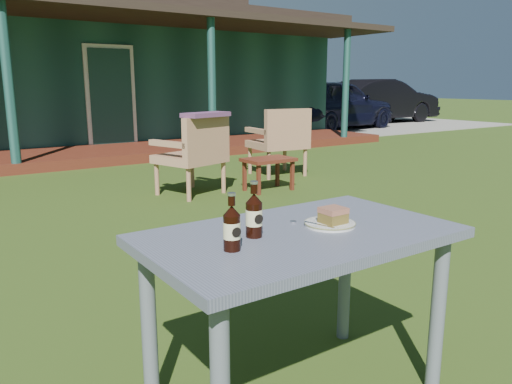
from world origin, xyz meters
TOP-DOWN VIEW (x-y plane):
  - ground at (0.00, 0.00)m, footprint 80.00×80.00m
  - gravel_strip at (10.50, 8.50)m, footprint 9.00×6.00m
  - car_near at (8.74, 7.55)m, footprint 4.45×2.39m
  - car_far at (11.89, 8.65)m, footprint 4.42×1.68m
  - cafe_table at (0.00, -1.60)m, footprint 1.20×0.70m
  - plate at (0.14, -1.61)m, footprint 0.20×0.20m
  - cake_slice at (0.15, -1.62)m, footprint 0.09×0.09m
  - fork at (0.08, -1.62)m, footprint 0.04×0.14m
  - cola_bottle_near at (-0.19, -1.56)m, footprint 0.06×0.06m
  - cola_bottle_far at (-0.33, -1.64)m, footprint 0.06×0.06m
  - bottle_cap at (0.05, -1.49)m, footprint 0.03×0.03m
  - armchair_left at (1.48, 2.10)m, footprint 0.84×0.81m
  - armchair_right at (3.06, 2.54)m, footprint 0.77×0.73m
  - floral_throw at (1.54, 1.92)m, footprint 0.62×0.39m
  - side_table at (2.33, 1.82)m, footprint 0.60×0.40m

SIDE VIEW (x-z plane):
  - ground at x=0.00m, z-range 0.00..0.00m
  - gravel_strip at x=10.50m, z-range 0.00..0.02m
  - side_table at x=2.33m, z-range 0.14..0.54m
  - armchair_left at x=1.48m, z-range 0.06..0.97m
  - armchair_right at x=3.06m, z-range 0.06..1.01m
  - cafe_table at x=0.00m, z-range 0.26..0.98m
  - car_near at x=8.74m, z-range 0.00..1.44m
  - car_far at x=11.89m, z-range 0.00..1.44m
  - bottle_cap at x=0.05m, z-range 0.72..0.73m
  - plate at x=0.14m, z-range 0.72..0.74m
  - fork at x=0.08m, z-range 0.73..0.74m
  - cake_slice at x=0.15m, z-range 0.73..0.80m
  - cola_bottle_far at x=-0.33m, z-range 0.70..0.90m
  - cola_bottle_near at x=-0.19m, z-range 0.70..0.91m
  - floral_throw at x=1.54m, z-range 0.92..0.97m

